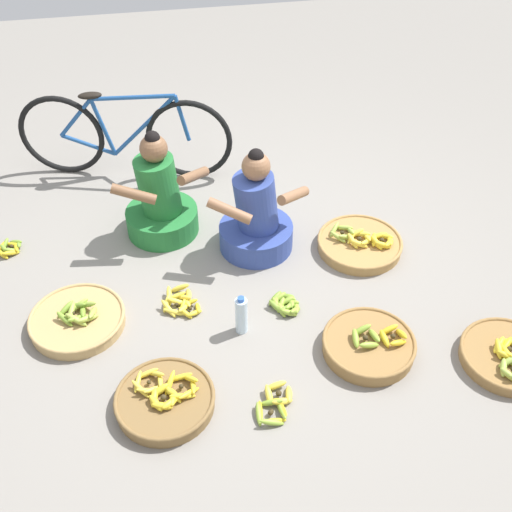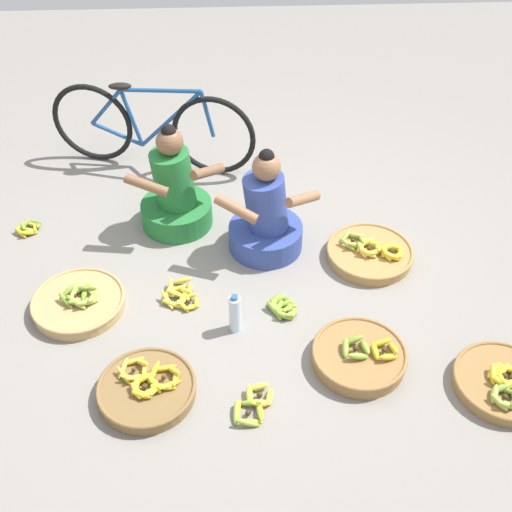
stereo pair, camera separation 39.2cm
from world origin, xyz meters
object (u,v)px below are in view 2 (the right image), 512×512
Objects in this scene: vendor_woman_front at (266,218)px; bicycle_leaning at (151,128)px; banana_basket_mid_left at (79,302)px; banana_basket_near_bicycle at (370,253)px; loose_bananas_mid_right at (29,228)px; loose_bananas_back_left at (180,295)px; banana_basket_front_right at (359,356)px; vendor_woman_behind at (175,194)px; banana_basket_back_center at (147,388)px; loose_bananas_back_right at (253,405)px; loose_bananas_front_center at (283,307)px; water_bottle at (235,313)px; banana_basket_front_left at (503,382)px.

vendor_woman_front is 1.39m from bicycle_leaning.
banana_basket_near_bicycle is (1.95, 0.38, 0.00)m from banana_basket_mid_left.
bicycle_leaning is 7.77× the size of loose_bananas_mid_right.
bicycle_leaning is 1.64m from loose_bananas_back_left.
vendor_woman_front reaches higher than banana_basket_front_right.
vendor_woman_behind is at bearing 154.68° from vendor_woman_front.
bicycle_leaning reaches higher than banana_basket_back_center.
banana_basket_front_right is (0.48, -1.08, -0.20)m from vendor_woman_front.
loose_bananas_back_right is 2.27m from loose_bananas_mid_right.
bicycle_leaning is at bearing 77.08° from banana_basket_mid_left.
banana_basket_front_right is at bearing -104.28° from banana_basket_near_bicycle.
bicycle_leaning reaches higher than banana_basket_front_right.
vendor_woman_behind is 1.76m from loose_bananas_back_right.
loose_bananas_front_center is 0.87× the size of loose_bananas_back_right.
bicycle_leaning is 2.97× the size of banana_basket_front_right.
vendor_woman_behind is (-0.64, 0.30, 0.01)m from vendor_woman_front.
water_bottle reaches higher than loose_bananas_mid_right.
banana_basket_mid_left is at bearing -58.71° from loose_bananas_mid_right.
loose_bananas_mid_right is at bearing 171.21° from vendor_woman_front.
loose_bananas_front_center is (-0.65, -0.47, -0.02)m from banana_basket_near_bicycle.
banana_basket_near_bicycle reaches higher than loose_bananas_back_right.
loose_bananas_mid_right is (-2.21, 1.34, -0.03)m from banana_basket_front_right.
vendor_woman_front is at bearing 73.10° from water_bottle.
vendor_woman_front is 0.76m from banana_basket_near_bicycle.
vendor_woman_front reaches higher than loose_bananas_mid_right.
loose_bananas_mid_right reaches higher than loose_bananas_back_right.
banana_basket_front_right is at bearing -50.84° from vendor_woman_behind.
banana_basket_front_left is 1.37m from loose_bananas_front_center.
loose_bananas_mid_right is at bearing 121.29° from banana_basket_mid_left.
loose_bananas_back_right is at bearing -155.32° from banana_basket_front_right.
vendor_woman_front reaches higher than banana_basket_back_center.
water_bottle is at bearing 98.06° from loose_bananas_back_right.
banana_basket_near_bicycle reaches higher than loose_bananas_mid_right.
banana_basket_front_left is at bearing -40.14° from vendor_woman_behind.
banana_basket_mid_left is at bearing -125.05° from vendor_woman_behind.
bicycle_leaning is 2.98× the size of banana_basket_back_center.
vendor_woman_behind is 2.91× the size of water_bottle.
water_bottle is at bearing -155.28° from loose_bananas_front_center.
loose_bananas_back_right is (0.49, -1.67, -0.24)m from vendor_woman_behind.
bicycle_leaning reaches higher than loose_bananas_back_left.
banana_basket_front_left is (1.26, -1.30, -0.21)m from vendor_woman_front.
vendor_woman_front is 2.62× the size of loose_bananas_back_left.
banana_basket_mid_left is 1.36m from loose_bananas_back_right.
vendor_woman_front is at bearing 134.15° from banana_basket_front_left.
banana_basket_front_left is at bearing -23.66° from loose_bananas_back_left.
banana_basket_front_left is 1.59m from water_bottle.
loose_bananas_front_center is at bearing 150.64° from banana_basket_front_left.
vendor_woman_behind is 0.83m from loose_bananas_back_left.
loose_bananas_back_left is (0.05, -0.79, -0.24)m from vendor_woman_behind.
banana_basket_mid_left is 1.95× the size of loose_bananas_back_left.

